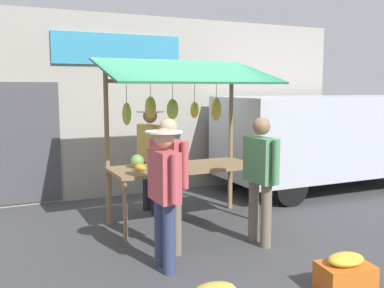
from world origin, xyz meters
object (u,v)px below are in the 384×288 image
vendor_with_sunhat (151,151)px  shopper_in_grey_tee (164,187)px  parked_van (320,134)px  shopper_in_striped_shirt (169,175)px  produce_crate_near (345,274)px  shopper_with_ponytail (261,171)px  market_stall (181,122)px

vendor_with_sunhat → shopper_in_grey_tee: vendor_with_sunhat is taller
shopper_in_grey_tee → parked_van: 4.97m
shopper_in_striped_shirt → parked_van: (-4.09, -1.90, 0.14)m
vendor_with_sunhat → produce_crate_near: size_ratio=2.94×
vendor_with_sunhat → shopper_with_ponytail: vendor_with_sunhat is taller
produce_crate_near → shopper_with_ponytail: bearing=-89.6°
vendor_with_sunhat → shopper_in_striped_shirt: vendor_with_sunhat is taller
shopper_in_striped_shirt → produce_crate_near: shopper_in_striped_shirt is taller
shopper_in_grey_tee → parked_van: (-4.35, -2.40, 0.17)m
parked_van → produce_crate_near: parked_van is taller
shopper_in_grey_tee → shopper_in_striped_shirt: bearing=-27.4°
shopper_with_ponytail → shopper_in_striped_shirt: bearing=76.1°
shopper_with_ponytail → parked_van: parked_van is taller
market_stall → shopper_in_grey_tee: 1.89m
shopper_with_ponytail → shopper_in_grey_tee: bearing=97.7°
market_stall → parked_van: market_stall is taller
vendor_with_sunhat → market_stall: bearing=8.2°
market_stall → shopper_in_striped_shirt: (0.64, 1.06, -0.56)m
shopper_with_ponytail → vendor_with_sunhat: bearing=19.4°
shopper_with_ponytail → shopper_in_grey_tee: 1.46m
shopper_with_ponytail → shopper_in_grey_tee: size_ratio=1.04×
shopper_in_striped_shirt → shopper_in_grey_tee: size_ratio=1.04×
market_stall → shopper_in_striped_shirt: bearing=58.8°
market_stall → parked_van: (-3.45, -0.85, -0.42)m
market_stall → parked_van: size_ratio=0.56×
shopper_in_grey_tee → parked_van: parked_van is taller
shopper_in_grey_tee → produce_crate_near: shopper_in_grey_tee is taller
vendor_with_sunhat → produce_crate_near: 3.73m
market_stall → shopper_with_ponytail: size_ratio=1.49×
parked_van → produce_crate_near: 4.78m
parked_van → produce_crate_near: bearing=52.8°
produce_crate_near → parked_van: bearing=-128.2°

